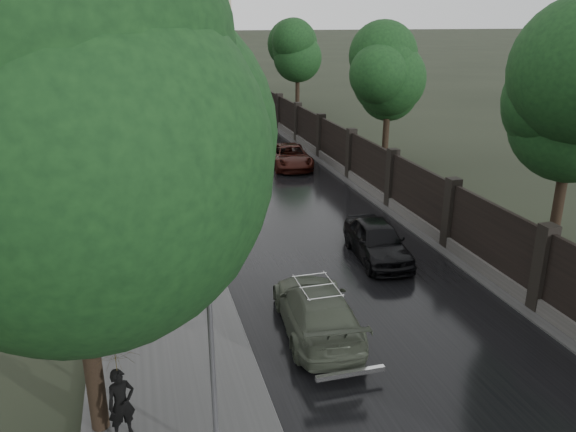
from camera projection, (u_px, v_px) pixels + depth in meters
The scene contains 15 objects.
road at pixel (147, 44), 183.53m from camera, with size 8.00×420.00×0.02m, color black.
sidewalk_left at pixel (128, 44), 182.00m from camera, with size 4.00×420.00×0.16m, color #2D2D2D.
verge_right at pixel (164, 44), 184.90m from camera, with size 3.00×420.00×0.08m, color #2D2D2D.
fence_right at pixel (290, 122), 40.79m from camera, with size 0.45×75.72×2.70m.
tree_left_near at pixel (60, 126), 9.56m from camera, with size 5.44×5.44×9.16m.
tree_left_far at pixel (101, 68), 34.39m from camera, with size 4.25×4.25×7.39m.
tree_right_a at pixel (572, 122), 18.39m from camera, with size 4.08×4.08×7.01m.
tree_right_b at pixel (389, 79), 31.11m from camera, with size 4.08×4.08×7.01m.
tree_right_c at pixel (298, 58), 47.46m from camera, with size 4.08×4.08×7.01m.
lamp_post at pixel (211, 344), 10.00m from camera, with size 0.25×0.12×5.11m.
traffic_light at pixel (172, 126), 31.72m from camera, with size 0.16×0.32×4.00m.
volga_sedan at pixel (317, 310), 15.25m from camera, with size 1.89×4.65×1.35m, color #3E4537.
car_right_near at pixel (377, 240), 19.93m from camera, with size 1.65×4.09×1.39m, color black.
car_right_far at pixel (290, 156), 32.28m from camera, with size 2.13×4.61×1.28m, color black.
pedestrian_umbrella at pixel (117, 368), 10.88m from camera, with size 1.14×1.15×2.39m.
Camera 1 is at (-6.39, -7.22, 8.17)m, focal length 35.00 mm.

